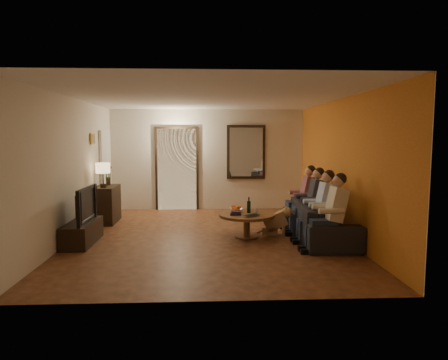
{
  "coord_description": "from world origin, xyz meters",
  "views": [
    {
      "loc": [
        -0.06,
        -7.4,
        1.86
      ],
      "look_at": [
        0.3,
        0.3,
        1.05
      ],
      "focal_mm": 32.0,
      "sensor_mm": 36.0,
      "label": 1
    }
  ],
  "objects_px": {
    "dresser": "(107,204)",
    "tv": "(81,205)",
    "wine_bottle": "(249,205)",
    "laptop": "(254,216)",
    "coffee_table": "(247,226)",
    "sofa": "(322,221)",
    "person_d": "(305,199)",
    "person_c": "(312,204)",
    "table_lamp": "(103,175)",
    "tv_stand": "(82,233)",
    "person_b": "(322,210)",
    "bowl": "(236,210)",
    "person_a": "(332,216)",
    "dog": "(275,220)"
  },
  "relations": [
    {
      "from": "dresser",
      "to": "wine_bottle",
      "type": "height_order",
      "value": "dresser"
    },
    {
      "from": "coffee_table",
      "to": "bowl",
      "type": "relative_size",
      "value": 4.04
    },
    {
      "from": "person_b",
      "to": "coffee_table",
      "type": "distance_m",
      "value": 1.41
    },
    {
      "from": "tv_stand",
      "to": "person_c",
      "type": "bearing_deg",
      "value": 6.09
    },
    {
      "from": "tv",
      "to": "wine_bottle",
      "type": "xyz_separation_m",
      "value": [
        3.01,
        0.4,
        -0.09
      ]
    },
    {
      "from": "dresser",
      "to": "sofa",
      "type": "height_order",
      "value": "dresser"
    },
    {
      "from": "dresser",
      "to": "person_a",
      "type": "bearing_deg",
      "value": -30.86
    },
    {
      "from": "tv_stand",
      "to": "person_a",
      "type": "distance_m",
      "value": 4.33
    },
    {
      "from": "sofa",
      "to": "person_d",
      "type": "relative_size",
      "value": 1.91
    },
    {
      "from": "tv_stand",
      "to": "person_b",
      "type": "xyz_separation_m",
      "value": [
        4.24,
        -0.15,
        0.41
      ]
    },
    {
      "from": "person_a",
      "to": "laptop",
      "type": "bearing_deg",
      "value": 147.23
    },
    {
      "from": "dresser",
      "to": "person_d",
      "type": "relative_size",
      "value": 0.75
    },
    {
      "from": "dresser",
      "to": "person_b",
      "type": "distance_m",
      "value": 4.67
    },
    {
      "from": "dresser",
      "to": "table_lamp",
      "type": "distance_m",
      "value": 0.71
    },
    {
      "from": "laptop",
      "to": "tv_stand",
      "type": "bearing_deg",
      "value": 141.14
    },
    {
      "from": "wine_bottle",
      "to": "tv_stand",
      "type": "bearing_deg",
      "value": -172.51
    },
    {
      "from": "table_lamp",
      "to": "person_d",
      "type": "bearing_deg",
      "value": -6.93
    },
    {
      "from": "tv",
      "to": "dog",
      "type": "height_order",
      "value": "tv"
    },
    {
      "from": "person_c",
      "to": "coffee_table",
      "type": "xyz_separation_m",
      "value": [
        -1.29,
        -0.16,
        -0.38
      ]
    },
    {
      "from": "person_d",
      "to": "wine_bottle",
      "type": "distance_m",
      "value": 1.4
    },
    {
      "from": "table_lamp",
      "to": "wine_bottle",
      "type": "height_order",
      "value": "table_lamp"
    },
    {
      "from": "person_c",
      "to": "laptop",
      "type": "distance_m",
      "value": 1.27
    },
    {
      "from": "sofa",
      "to": "person_c",
      "type": "bearing_deg",
      "value": 21.91
    },
    {
      "from": "sofa",
      "to": "person_c",
      "type": "relative_size",
      "value": 1.91
    },
    {
      "from": "sofa",
      "to": "wine_bottle",
      "type": "height_order",
      "value": "wine_bottle"
    },
    {
      "from": "tv",
      "to": "person_c",
      "type": "bearing_deg",
      "value": -83.91
    },
    {
      "from": "sofa",
      "to": "dog",
      "type": "height_order",
      "value": "sofa"
    },
    {
      "from": "tv",
      "to": "person_c",
      "type": "xyz_separation_m",
      "value": [
        4.24,
        0.45,
        -0.1
      ]
    },
    {
      "from": "person_b",
      "to": "person_d",
      "type": "relative_size",
      "value": 1.0
    },
    {
      "from": "table_lamp",
      "to": "person_b",
      "type": "height_order",
      "value": "table_lamp"
    },
    {
      "from": "dog",
      "to": "coffee_table",
      "type": "xyz_separation_m",
      "value": [
        -0.58,
        -0.19,
        -0.06
      ]
    },
    {
      "from": "person_b",
      "to": "laptop",
      "type": "xyz_separation_m",
      "value": [
        -1.19,
        0.16,
        -0.14
      ]
    },
    {
      "from": "dresser",
      "to": "laptop",
      "type": "xyz_separation_m",
      "value": [
        3.06,
        -1.77,
        0.06
      ]
    },
    {
      "from": "person_c",
      "to": "wine_bottle",
      "type": "relative_size",
      "value": 3.87
    },
    {
      "from": "person_b",
      "to": "wine_bottle",
      "type": "distance_m",
      "value": 1.35
    },
    {
      "from": "person_d",
      "to": "laptop",
      "type": "bearing_deg",
      "value": -138.83
    },
    {
      "from": "tv_stand",
      "to": "person_b",
      "type": "distance_m",
      "value": 4.27
    },
    {
      "from": "wine_bottle",
      "to": "laptop",
      "type": "xyz_separation_m",
      "value": [
        0.05,
        -0.38,
        -0.14
      ]
    },
    {
      "from": "dog",
      "to": "bowl",
      "type": "height_order",
      "value": "dog"
    },
    {
      "from": "dresser",
      "to": "tv",
      "type": "height_order",
      "value": "tv"
    },
    {
      "from": "wine_bottle",
      "to": "coffee_table",
      "type": "bearing_deg",
      "value": -116.57
    },
    {
      "from": "tv_stand",
      "to": "person_a",
      "type": "relative_size",
      "value": 0.97
    },
    {
      "from": "person_a",
      "to": "coffee_table",
      "type": "xyz_separation_m",
      "value": [
        -1.29,
        1.04,
        -0.38
      ]
    },
    {
      "from": "tv",
      "to": "coffee_table",
      "type": "bearing_deg",
      "value": -84.29
    },
    {
      "from": "bowl",
      "to": "tv",
      "type": "bearing_deg",
      "value": -169.48
    },
    {
      "from": "person_c",
      "to": "dresser",
      "type": "bearing_deg",
      "value": 162.53
    },
    {
      "from": "tv",
      "to": "person_b",
      "type": "bearing_deg",
      "value": -91.99
    },
    {
      "from": "person_c",
      "to": "wine_bottle",
      "type": "distance_m",
      "value": 1.24
    },
    {
      "from": "sofa",
      "to": "person_d",
      "type": "bearing_deg",
      "value": 9.81
    },
    {
      "from": "tv",
      "to": "coffee_table",
      "type": "height_order",
      "value": "tv"
    }
  ]
}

